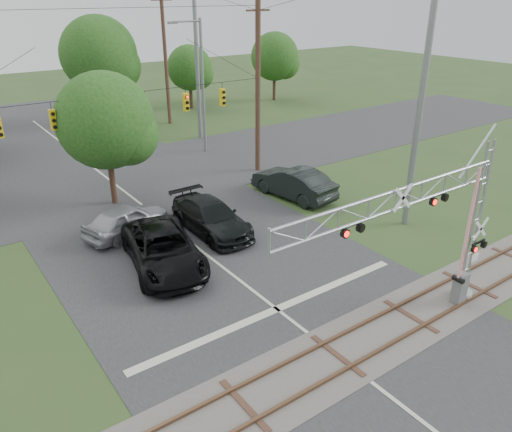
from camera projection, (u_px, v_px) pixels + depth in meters
ground at (380, 390)px, 16.21m from camera, size 160.00×160.00×0.00m
road_main at (219, 264)px, 23.61m from camera, size 14.00×90.00×0.02m
road_cross at (111, 181)px, 33.97m from camera, size 90.00×12.00×0.02m
railroad_track at (337, 356)px, 17.68m from camera, size 90.00×3.20×0.17m
crossing_gantry at (430, 225)px, 17.69m from camera, size 10.78×0.87×6.82m
traffic_signal_span at (139, 105)px, 29.14m from camera, size 19.34×0.36×11.50m
pickup_black at (163, 249)px, 23.10m from camera, size 4.25×6.95×1.80m
car_dark at (211, 217)px, 26.52m from camera, size 2.40×5.85×1.70m
sedan_silver at (127, 220)px, 26.30m from camera, size 5.16×3.27×1.64m
suv_dark at (293, 183)px, 30.99m from camera, size 2.72×5.96×1.89m
streetlight at (200, 80)px, 37.87m from camera, size 2.68×0.28×10.06m
utility_poles at (148, 90)px, 31.57m from camera, size 25.04×28.78×13.84m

